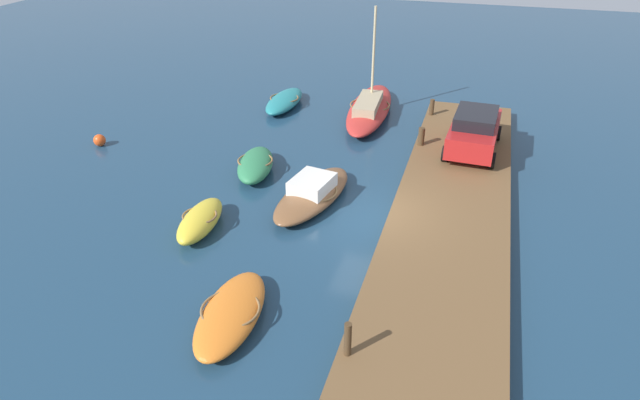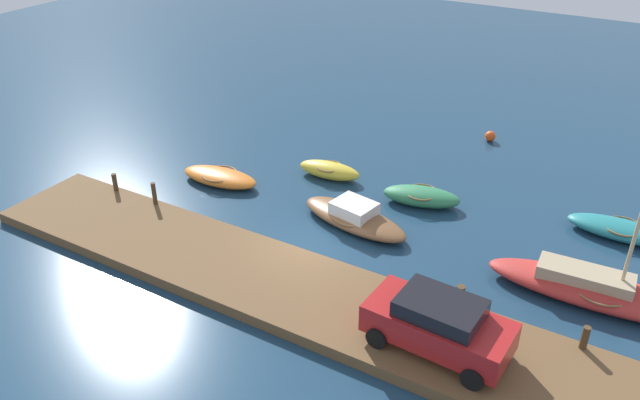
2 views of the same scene
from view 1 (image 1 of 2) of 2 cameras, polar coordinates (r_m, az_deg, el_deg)
ground_plane at (r=19.49m, az=5.39°, el=-1.97°), size 84.00×84.00×0.00m
dock_platform at (r=19.16m, az=12.85°, el=-2.53°), size 23.28×3.95×0.41m
rowboat_orange at (r=15.18m, az=-9.05°, el=-11.31°), size 3.70×1.78×0.58m
sailboat_red at (r=28.22m, az=5.05°, el=9.31°), size 7.43×2.30×5.21m
rowboat_green at (r=22.50m, az=-6.58°, el=3.59°), size 3.39×2.04×0.73m
dinghy_yellow at (r=19.06m, az=-12.08°, el=-2.03°), size 2.95×1.32×0.72m
rowboat_teal at (r=29.50m, az=-3.64°, el=10.02°), size 4.02×1.51×0.63m
motorboat_brown at (r=20.24m, az=-0.77°, el=0.73°), size 4.97×2.56×1.01m
mooring_post_mid_west at (r=13.47m, az=2.84°, el=-13.95°), size 0.18×0.18×0.93m
mooring_post_mid_east at (r=24.27m, az=10.26°, el=6.38°), size 0.27×0.27×0.77m
mooring_post_east at (r=27.73m, az=11.30°, el=9.24°), size 0.22×0.22×0.76m
parked_car at (r=24.04m, az=15.41°, el=6.83°), size 4.23×2.24×1.69m
marker_buoy at (r=26.68m, az=-21.50°, el=5.68°), size 0.53×0.53×0.53m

